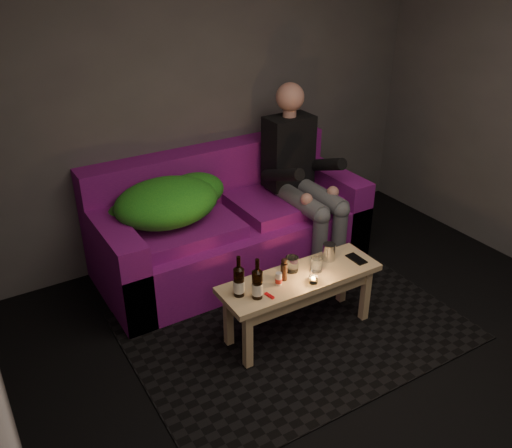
{
  "coord_description": "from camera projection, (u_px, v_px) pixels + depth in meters",
  "views": [
    {
      "loc": [
        -1.99,
        -1.65,
        2.44
      ],
      "look_at": [
        -0.09,
        1.42,
        0.54
      ],
      "focal_mm": 38.0,
      "sensor_mm": 36.0,
      "label": 1
    }
  ],
  "objects": [
    {
      "name": "room",
      "position": [
        364.0,
        107.0,
        2.89
      ],
      "size": [
        4.5,
        4.5,
        4.5
      ],
      "color": "silver",
      "rests_on": "ground"
    },
    {
      "name": "pepper_mill",
      "position": [
        284.0,
        272.0,
        3.52
      ],
      "size": [
        0.05,
        0.05,
        0.12
      ],
      "primitive_type": "cylinder",
      "rotation": [
        0.0,
        0.0,
        -0.04
      ],
      "color": "black",
      "rests_on": "coffee_table"
    },
    {
      "name": "sofa",
      "position": [
        228.0,
        227.0,
        4.47
      ],
      "size": [
        2.17,
        0.98,
        0.93
      ],
      "color": "#77107C",
      "rests_on": "floor"
    },
    {
      "name": "tumbler_back",
      "position": [
        292.0,
        264.0,
        3.62
      ],
      "size": [
        0.09,
        0.09,
        0.1
      ],
      "primitive_type": "cylinder",
      "rotation": [
        0.0,
        0.0,
        0.01
      ],
      "color": "white",
      "rests_on": "coffee_table"
    },
    {
      "name": "tumbler_front",
      "position": [
        317.0,
        265.0,
        3.62
      ],
      "size": [
        0.09,
        0.09,
        0.1
      ],
      "primitive_type": "cylinder",
      "rotation": [
        0.0,
        0.0,
        -0.13
      ],
      "color": "white",
      "rests_on": "coffee_table"
    },
    {
      "name": "salt_shaker",
      "position": [
        279.0,
        279.0,
        3.48
      ],
      "size": [
        0.05,
        0.05,
        0.09
      ],
      "primitive_type": "cylinder",
      "rotation": [
        0.0,
        0.0,
        -0.35
      ],
      "color": "silver",
      "rests_on": "coffee_table"
    },
    {
      "name": "green_blanket",
      "position": [
        170.0,
        200.0,
        4.06
      ],
      "size": [
        0.96,
        0.65,
        0.33
      ],
      "color": "#178121",
      "rests_on": "sofa"
    },
    {
      "name": "beer_bottle_a",
      "position": [
        239.0,
        281.0,
        3.35
      ],
      "size": [
        0.07,
        0.07,
        0.28
      ],
      "color": "black",
      "rests_on": "coffee_table"
    },
    {
      "name": "person",
      "position": [
        300.0,
        173.0,
        4.41
      ],
      "size": [
        0.39,
        0.9,
        1.45
      ],
      "color": "black",
      "rests_on": "sofa"
    },
    {
      "name": "floor",
      "position": [
        391.0,
        390.0,
        3.3
      ],
      "size": [
        4.5,
        4.5,
        0.0
      ],
      "primitive_type": "plane",
      "color": "black",
      "rests_on": "ground"
    },
    {
      "name": "rug",
      "position": [
        294.0,
        326.0,
        3.84
      ],
      "size": [
        2.28,
        1.67,
        0.01
      ],
      "primitive_type": "cube",
      "rotation": [
        0.0,
        0.0,
        -0.02
      ],
      "color": "black",
      "rests_on": "floor"
    },
    {
      "name": "steel_cup",
      "position": [
        329.0,
        252.0,
        3.75
      ],
      "size": [
        0.1,
        0.1,
        0.12
      ],
      "primitive_type": "cylinder",
      "rotation": [
        0.0,
        0.0,
        0.15
      ],
      "color": "#A9ACAF",
      "rests_on": "coffee_table"
    },
    {
      "name": "coffee_table",
      "position": [
        300.0,
        286.0,
        3.63
      ],
      "size": [
        1.13,
        0.38,
        0.46
      ],
      "rotation": [
        0.0,
        0.0,
        -0.02
      ],
      "color": "#E2B584",
      "rests_on": "rug"
    },
    {
      "name": "tealight",
      "position": [
        313.0,
        280.0,
        3.51
      ],
      "size": [
        0.06,
        0.06,
        0.04
      ],
      "color": "white",
      "rests_on": "coffee_table"
    },
    {
      "name": "beer_bottle_b",
      "position": [
        257.0,
        284.0,
        3.33
      ],
      "size": [
        0.07,
        0.07,
        0.28
      ],
      "color": "black",
      "rests_on": "coffee_table"
    },
    {
      "name": "smartphone",
      "position": [
        356.0,
        259.0,
        3.77
      ],
      "size": [
        0.08,
        0.15,
        0.01
      ],
      "primitive_type": "cube",
      "rotation": [
        0.0,
        0.0,
        -0.0
      ],
      "color": "black",
      "rests_on": "coffee_table"
    },
    {
      "name": "red_lighter",
      "position": [
        269.0,
        296.0,
        3.38
      ],
      "size": [
        0.03,
        0.08,
        0.01
      ],
      "primitive_type": "cube",
      "rotation": [
        0.0,
        0.0,
        0.18
      ],
      "color": "#BA0B12",
      "rests_on": "coffee_table"
    }
  ]
}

